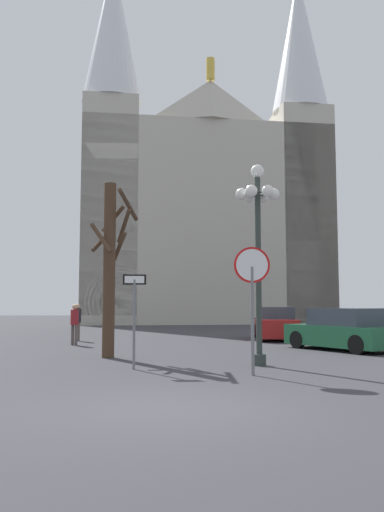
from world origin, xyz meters
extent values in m
plane|color=#38383D|center=(0.00, 0.00, 0.00)|extent=(120.00, 120.00, 0.00)
cube|color=#BCB5A5|center=(1.58, 36.06, 8.02)|extent=(21.18, 12.79, 16.05)
pyramid|color=#BCB5A5|center=(2.11, 31.92, 17.80)|extent=(7.21, 2.87, 3.50)
cylinder|color=gold|center=(2.11, 31.92, 20.45)|extent=(0.70, 0.70, 1.80)
cube|color=#BCB5A5|center=(-5.85, 32.05, 8.84)|extent=(4.77, 4.77, 17.69)
cone|color=silver|center=(-5.85, 32.05, 23.91)|extent=(4.69, 4.69, 12.46)
cube|color=#BCB5A5|center=(9.79, 34.04, 8.84)|extent=(4.77, 4.77, 17.69)
cone|color=silver|center=(9.79, 34.04, 23.91)|extent=(4.69, 4.69, 12.46)
cylinder|color=slate|center=(1.74, 3.76, 1.26)|extent=(0.08, 0.08, 2.53)
cylinder|color=red|center=(1.74, 3.76, 2.57)|extent=(0.86, 0.06, 0.85)
cylinder|color=white|center=(1.74, 3.74, 2.57)|extent=(0.75, 0.03, 0.75)
cylinder|color=slate|center=(-1.14, 4.89, 1.14)|extent=(0.07, 0.07, 2.28)
cube|color=black|center=(-1.14, 4.89, 2.28)|extent=(0.60, 0.06, 0.26)
cube|color=white|center=(-1.14, 4.88, 2.28)|extent=(0.50, 0.04, 0.18)
cylinder|color=#2D3833|center=(2.16, 5.65, 2.57)|extent=(0.16, 0.16, 5.13)
cylinder|color=#2D3833|center=(2.16, 5.65, 0.15)|extent=(0.36, 0.36, 0.30)
sphere|color=white|center=(2.16, 5.65, 5.32)|extent=(0.37, 0.37, 0.37)
sphere|color=white|center=(2.60, 5.65, 4.68)|extent=(0.33, 0.33, 0.33)
cylinder|color=#2D3833|center=(2.38, 5.65, 4.68)|extent=(0.05, 0.44, 0.05)
sphere|color=white|center=(2.38, 6.04, 4.68)|extent=(0.33, 0.33, 0.33)
cylinder|color=#2D3833|center=(2.27, 5.84, 4.68)|extent=(0.41, 0.26, 0.05)
sphere|color=white|center=(1.94, 6.04, 4.68)|extent=(0.33, 0.33, 0.33)
cylinder|color=#2D3833|center=(2.05, 5.84, 4.68)|extent=(0.41, 0.26, 0.05)
sphere|color=white|center=(1.72, 5.65, 4.68)|extent=(0.33, 0.33, 0.33)
cylinder|color=#2D3833|center=(1.94, 5.65, 4.68)|extent=(0.05, 0.44, 0.05)
sphere|color=white|center=(1.94, 5.27, 4.68)|extent=(0.33, 0.33, 0.33)
cylinder|color=#2D3833|center=(2.05, 5.46, 4.68)|extent=(0.41, 0.26, 0.05)
sphere|color=white|center=(2.38, 5.27, 4.68)|extent=(0.33, 0.33, 0.33)
cylinder|color=#2D3833|center=(2.27, 5.46, 4.68)|extent=(0.41, 0.26, 0.05)
cylinder|color=#473323|center=(-2.21, 7.66, 2.71)|extent=(0.38, 0.38, 5.42)
cylinder|color=#473323|center=(-2.51, 7.85, 3.60)|extent=(0.53, 0.75, 0.70)
cylinder|color=#473323|center=(-1.92, 7.86, 3.45)|extent=(0.57, 0.73, 0.87)
cylinder|color=#473323|center=(-2.42, 7.33, 3.66)|extent=(0.81, 0.60, 0.98)
cylinder|color=#473323|center=(-2.15, 7.99, 4.35)|extent=(0.79, 0.26, 0.88)
cylinder|color=#473323|center=(-1.62, 7.46, 4.71)|extent=(0.54, 1.29, 0.82)
cylinder|color=#473323|center=(-1.79, 7.87, 4.11)|extent=(0.58, 0.98, 1.00)
cube|color=maroon|center=(4.29, 15.50, 0.55)|extent=(2.08, 4.30, 0.79)
cube|color=#333D47|center=(4.30, 15.70, 1.21)|extent=(1.75, 2.46, 0.54)
cylinder|color=black|center=(4.94, 14.02, 0.32)|extent=(0.27, 0.66, 0.64)
cylinder|color=black|center=(3.39, 14.15, 0.32)|extent=(0.27, 0.66, 0.64)
cylinder|color=black|center=(5.18, 16.84, 0.32)|extent=(0.27, 0.66, 0.64)
cylinder|color=black|center=(3.63, 16.98, 0.32)|extent=(0.27, 0.66, 0.64)
cube|color=#1E5B38|center=(5.70, 10.12, 0.51)|extent=(3.61, 4.34, 0.72)
cube|color=#333D47|center=(5.81, 9.95, 1.18)|extent=(2.53, 2.75, 0.62)
cylinder|color=black|center=(4.31, 10.87, 0.32)|extent=(0.53, 0.66, 0.64)
cylinder|color=black|center=(5.64, 11.70, 0.32)|extent=(0.53, 0.66, 0.64)
cylinder|color=black|center=(5.76, 8.54, 0.32)|extent=(0.53, 0.66, 0.64)
cylinder|color=#594C47|center=(-4.57, 14.68, 0.40)|extent=(0.12, 0.12, 0.81)
cylinder|color=#594C47|center=(-4.70, 14.77, 0.40)|extent=(0.12, 0.12, 0.81)
cylinder|color=black|center=(-4.63, 14.72, 1.11)|extent=(0.32, 0.32, 0.60)
sphere|color=tan|center=(-4.63, 14.72, 1.52)|extent=(0.22, 0.22, 0.22)
cylinder|color=#594C47|center=(-4.19, 12.39, 0.40)|extent=(0.12, 0.12, 0.80)
cylinder|color=#594C47|center=(-4.34, 12.44, 0.40)|extent=(0.12, 0.12, 0.80)
cylinder|color=maroon|center=(-4.27, 12.42, 1.10)|extent=(0.32, 0.32, 0.60)
sphere|color=tan|center=(-4.27, 12.42, 1.51)|extent=(0.22, 0.22, 0.22)
camera|label=1|loc=(0.20, -8.46, 1.69)|focal=36.47mm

